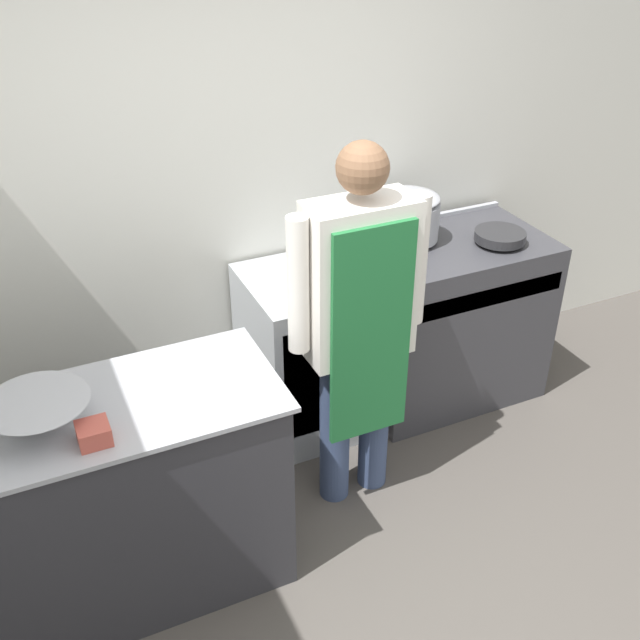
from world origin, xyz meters
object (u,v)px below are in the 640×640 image
at_px(plastic_tub, 94,434).
at_px(saute_pan, 500,236).
at_px(mixing_bowl, 39,415).
at_px(fridge_unit, 305,354).
at_px(stock_pot, 407,215).
at_px(stove, 446,318).
at_px(person_cook, 359,314).

relative_size(plastic_tub, saute_pan, 0.41).
xyz_separation_m(mixing_bowl, plastic_tub, (0.16, -0.15, -0.02)).
relative_size(fridge_unit, stock_pot, 2.65).
bearing_deg(fridge_unit, plastic_tub, -143.15).
relative_size(stove, saute_pan, 3.78).
bearing_deg(stove, mixing_bowl, -162.59).
distance_m(plastic_tub, saute_pan, 2.31).
bearing_deg(person_cook, fridge_unit, 90.24).
height_order(stove, stock_pot, stock_pot).
distance_m(person_cook, stock_pot, 0.90).
bearing_deg(stove, fridge_unit, 177.00).
xyz_separation_m(stove, fridge_unit, (-0.84, 0.04, -0.03)).
height_order(stock_pot, saute_pan, stock_pot).
bearing_deg(plastic_tub, stock_pot, 27.96).
bearing_deg(stove, stock_pot, 152.65).
bearing_deg(plastic_tub, saute_pan, 17.91).
distance_m(fridge_unit, stock_pot, 0.89).
bearing_deg(mixing_bowl, stove, 17.41).
bearing_deg(saute_pan, mixing_bowl, -166.59).
bearing_deg(saute_pan, person_cook, -158.05).
xyz_separation_m(fridge_unit, person_cook, (0.00, -0.58, 0.55)).
xyz_separation_m(plastic_tub, saute_pan, (2.20, 0.71, 0.01)).
bearing_deg(stove, saute_pan, -29.73).
xyz_separation_m(fridge_unit, mixing_bowl, (-1.32, -0.72, 0.56)).
bearing_deg(fridge_unit, stove, -3.00).
bearing_deg(saute_pan, fridge_unit, 171.34).
bearing_deg(person_cook, mixing_bowl, -173.78).
bearing_deg(fridge_unit, mixing_bowl, -151.31).
relative_size(fridge_unit, mixing_bowl, 2.40).
height_order(fridge_unit, saute_pan, saute_pan).
relative_size(stove, mixing_bowl, 2.73).
bearing_deg(plastic_tub, mixing_bowl, 136.11).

